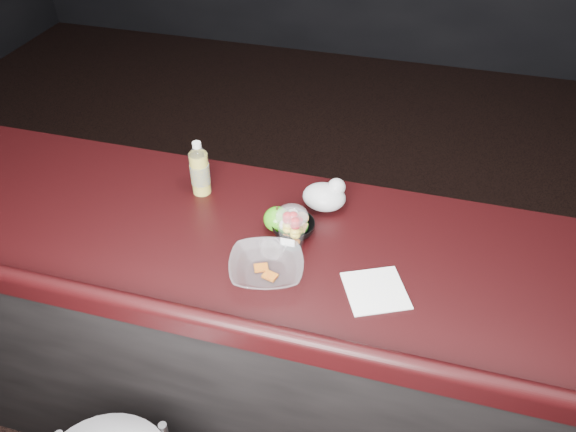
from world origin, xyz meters
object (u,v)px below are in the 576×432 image
object	(u,v)px
lemonade_bottle	(200,172)
green_apple	(277,219)
fruit_cup	(292,226)
snack_bowl	(293,227)
takeout_bowl	(266,268)

from	to	relation	value
lemonade_bottle	green_apple	bearing A→B (deg)	-21.21
lemonade_bottle	fruit_cup	xyz separation A→B (m)	(0.36, -0.17, -0.01)
snack_bowl	takeout_bowl	world-z (taller)	snack_bowl
takeout_bowl	fruit_cup	bearing A→B (deg)	76.09
takeout_bowl	green_apple	bearing A→B (deg)	97.67
lemonade_bottle	snack_bowl	world-z (taller)	lemonade_bottle
fruit_cup	lemonade_bottle	bearing A→B (deg)	154.54
fruit_cup	green_apple	world-z (taller)	fruit_cup
lemonade_bottle	green_apple	xyz separation A→B (m)	(0.29, -0.11, -0.04)
fruit_cup	takeout_bowl	bearing A→B (deg)	-103.91
fruit_cup	green_apple	bearing A→B (deg)	138.02
fruit_cup	snack_bowl	xyz separation A→B (m)	(-0.01, 0.05, -0.04)
lemonade_bottle	takeout_bowl	distance (m)	0.45
lemonade_bottle	takeout_bowl	xyz separation A→B (m)	(0.32, -0.31, -0.06)
lemonade_bottle	green_apple	size ratio (longest dim) A/B	2.23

